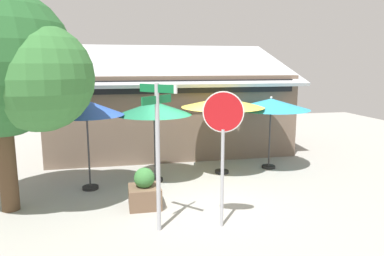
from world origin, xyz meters
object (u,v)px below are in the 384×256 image
Objects in this scene: street_sign_post at (158,143)px; patio_umbrella_royal_blue_left at (86,109)px; patio_umbrella_mustard_right at (223,103)px; patio_umbrella_forest_green_center at (154,109)px; shade_tree at (8,67)px; patio_umbrella_teal_far_right at (271,104)px; stop_sign at (223,132)px; sidewalk_planter at (145,191)px.

patio_umbrella_royal_blue_left is at bearing 118.55° from street_sign_post.
patio_umbrella_forest_green_center is at bearing -170.77° from patio_umbrella_mustard_right.
street_sign_post is at bearing -28.65° from shade_tree.
shade_tree reaches higher than patio_umbrella_teal_far_right.
stop_sign is at bearing -125.91° from patio_umbrella_teal_far_right.
shade_tree reaches higher than patio_umbrella_mustard_right.
sidewalk_planter is at bearing 137.16° from stop_sign.
street_sign_post is 1.34m from stop_sign.
stop_sign reaches higher than patio_umbrella_mustard_right.
patio_umbrella_teal_far_right is (5.68, 0.87, -0.12)m from patio_umbrella_royal_blue_left.
shade_tree is at bearing -141.63° from patio_umbrella_royal_blue_left.
patio_umbrella_forest_green_center is 0.95× the size of patio_umbrella_mustard_right.
patio_umbrella_royal_blue_left is 4.05m from patio_umbrella_mustard_right.
sidewalk_planter is (-0.19, 1.31, -1.47)m from street_sign_post.
stop_sign is at bearing -21.96° from shade_tree.
street_sign_post reaches higher than stop_sign.
shade_tree is (-3.08, 1.68, 1.49)m from street_sign_post.
patio_umbrella_mustard_right is (2.15, 0.35, 0.08)m from patio_umbrella_forest_green_center.
sidewalk_planter is at bearing -139.41° from patio_umbrella_mustard_right.
patio_umbrella_royal_blue_left is 1.04× the size of patio_umbrella_forest_green_center.
stop_sign is 1.15× the size of patio_umbrella_teal_far_right.
patio_umbrella_teal_far_right is at bearing 6.75° from patio_umbrella_mustard_right.
patio_umbrella_royal_blue_left is at bearing -169.98° from patio_umbrella_forest_green_center.
patio_umbrella_royal_blue_left is at bearing -170.41° from patio_umbrella_mustard_right.
street_sign_post is 1.22× the size of patio_umbrella_teal_far_right.
sidewalk_planter is at bearing -48.74° from patio_umbrella_royal_blue_left.
patio_umbrella_forest_green_center is 2.50× the size of sidewalk_planter.
street_sign_post is at bearing -124.32° from patio_umbrella_mustard_right.
stop_sign is 1.18× the size of patio_umbrella_forest_green_center.
patio_umbrella_royal_blue_left is 0.99× the size of patio_umbrella_mustard_right.
street_sign_post is 1.98m from sidewalk_planter.
shade_tree is (-7.20, -2.07, 1.22)m from patio_umbrella_teal_far_right.
shade_tree is 5.25× the size of sidewalk_planter.
shade_tree is (-3.36, -1.52, 1.19)m from patio_umbrella_forest_green_center.
street_sign_post is 4.32m from patio_umbrella_mustard_right.
patio_umbrella_mustard_right is at bearing 18.78° from shade_tree.
street_sign_post reaches higher than patio_umbrella_mustard_right.
patio_umbrella_teal_far_right is at bearing 8.75° from patio_umbrella_royal_blue_left.
stop_sign is 0.56× the size of shade_tree.
patio_umbrella_forest_green_center is at bearing 85.08° from street_sign_post.
patio_umbrella_mustard_right is 3.91m from sidewalk_planter.
patio_umbrella_teal_far_right is (1.69, 0.20, -0.11)m from patio_umbrella_mustard_right.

